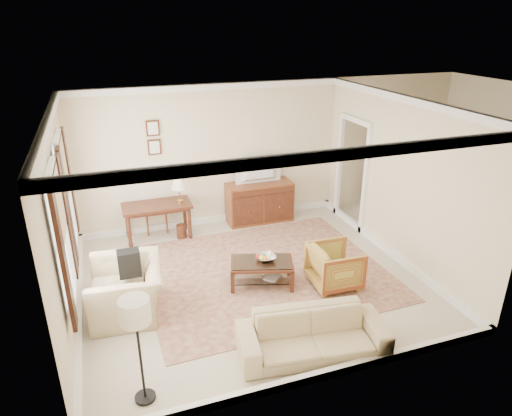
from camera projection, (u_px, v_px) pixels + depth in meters
room_shell at (250, 135)px, 6.72m from camera, size 5.51×5.01×2.91m
annex_bedroom at (429, 203)px, 9.91m from camera, size 3.00×2.70×2.90m
window_front at (62, 238)px, 5.65m from camera, size 0.12×1.56×1.80m
window_rear at (66, 194)px, 7.04m from camera, size 0.12×1.56×1.80m
doorway at (352, 174)px, 9.39m from camera, size 0.10×1.12×2.25m
rug at (264, 272)px, 7.89m from camera, size 4.10×3.54×0.01m
writing_desk at (157, 210)px, 8.88m from camera, size 1.31×0.66×0.72m
desk_chair at (155, 207)px, 9.21m from camera, size 0.51×0.51×1.05m
desk_lamp at (179, 190)px, 8.88m from camera, size 0.32×0.32×0.50m
framed_prints at (154, 137)px, 8.73m from camera, size 0.25×0.04×0.68m
sideboard at (259, 202)px, 9.72m from camera, size 1.39×0.54×0.86m
tv at (260, 162)px, 9.35m from camera, size 0.94×0.54×0.12m
coffee_table at (262, 267)px, 7.41m from camera, size 1.14×0.86×0.43m
fruit_bowl at (266, 257)px, 7.40m from camera, size 0.42×0.42×0.10m
book_a at (257, 271)px, 7.58m from camera, size 0.28×0.12×0.38m
book_b at (267, 275)px, 7.48m from camera, size 0.21×0.22×0.38m
striped_armchair at (335, 264)px, 7.36m from camera, size 0.73×0.78×0.77m
club_armchair at (126, 282)px, 6.63m from camera, size 0.87×1.25×1.03m
backpack at (129, 262)px, 6.66m from camera, size 0.23×0.33×0.40m
sofa at (313, 329)px, 5.86m from camera, size 1.99×0.83×0.75m
floor_lamp at (136, 319)px, 4.84m from camera, size 0.34×0.34×1.36m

